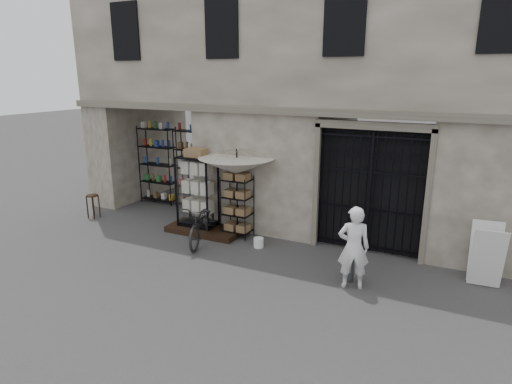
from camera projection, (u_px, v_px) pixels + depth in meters
The scene contains 15 objects.
ground at pixel (261, 273), 9.08m from camera, with size 80.00×80.00×0.00m, color black.
main_building at pixel (326, 58), 11.36m from camera, with size 14.00×4.00×9.00m, color #B7A99B.
shop_recess at pixel (167, 162), 13.01m from camera, with size 3.00×1.70×3.00m, color black.
shop_shelving at pixel (176, 167), 13.53m from camera, with size 2.70×0.50×2.50m, color black.
iron_gate at pixel (371, 190), 9.92m from camera, with size 2.50×0.21×3.00m.
step_platform at pixel (205, 230), 11.41m from camera, with size 2.00×0.90×0.15m, color black.
display_cabinet at pixel (198, 195), 11.32m from camera, with size 1.09×0.88×2.03m.
wire_rack at pixel (237, 207), 10.98m from camera, with size 0.84×0.72×1.60m.
market_umbrella at pixel (237, 161), 10.69m from camera, with size 1.94×1.97×2.75m.
white_bucket at pixel (259, 243), 10.43m from camera, with size 0.24×0.24×0.23m, color white.
bicycle at pixel (203, 242), 10.78m from camera, with size 0.68×1.03×1.96m, color black.
wooden_stool at pixel (93, 206), 12.53m from camera, with size 0.34×0.34×0.69m.
steel_bollard at pixel (350, 260), 8.61m from camera, with size 0.17×0.17×0.93m, color #525558.
shopkeeper at pixel (351, 287), 8.50m from camera, with size 0.61×1.68×0.40m, color white.
easel_sign at pixel (487, 255), 8.41m from camera, with size 0.63×0.72×1.24m.
Camera 1 is at (3.53, -7.51, 4.07)m, focal length 30.00 mm.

